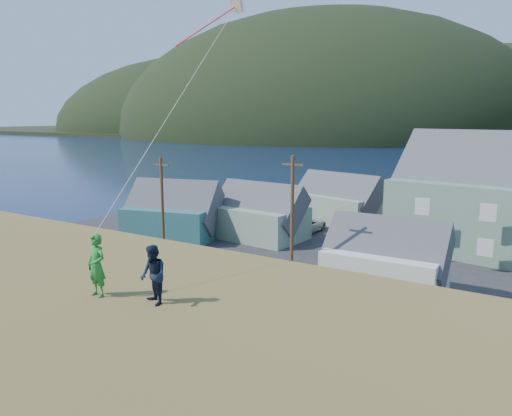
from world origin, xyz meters
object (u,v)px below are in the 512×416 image
(shed_palegreen_near, at_px, (258,214))
(kite_flyer_green, at_px, (97,266))
(shed_teal, at_px, (173,213))
(kite_flyer_navy, at_px, (153,275))
(wharf, at_px, (408,204))
(shed_palegreen_far, at_px, (338,200))
(shed_white, at_px, (386,260))

(shed_palegreen_near, bearing_deg, kite_flyer_green, -60.41)
(shed_teal, xyz_separation_m, kite_flyer_navy, (23.98, -27.80, 5.33))
(wharf, relative_size, kite_flyer_green, 14.26)
(kite_flyer_green, xyz_separation_m, kite_flyer_navy, (1.80, 0.40, -0.08))
(wharf, bearing_deg, kite_flyer_green, -83.37)
(shed_teal, distance_m, shed_palegreen_far, 19.58)
(shed_teal, distance_m, kite_flyer_navy, 37.10)
(shed_white, bearing_deg, wharf, 101.63)
(shed_palegreen_near, xyz_separation_m, shed_palegreen_far, (3.54, 11.88, 0.07))
(shed_white, bearing_deg, kite_flyer_green, -93.69)
(shed_teal, bearing_deg, kite_flyer_navy, -63.54)
(shed_white, relative_size, kite_flyer_navy, 5.01)
(wharf, xyz_separation_m, shed_teal, (-15.36, -30.37, 2.25))
(kite_flyer_green, bearing_deg, wharf, 101.12)
(shed_white, height_order, shed_palegreen_far, shed_palegreen_far)
(kite_flyer_green, bearing_deg, kite_flyer_navy, 17.02)
(kite_flyer_navy, bearing_deg, shed_white, 116.94)
(shed_teal, xyz_separation_m, shed_palegreen_far, (10.89, 16.28, -0.02))
(shed_white, distance_m, shed_palegreen_far, 24.14)
(kite_flyer_green, bearing_deg, shed_palegreen_far, 108.73)
(shed_palegreen_near, bearing_deg, shed_palegreen_far, 78.55)
(shed_teal, relative_size, kite_flyer_navy, 6.29)
(wharf, bearing_deg, shed_palegreen_far, -107.63)
(wharf, height_order, kite_flyer_green, kite_flyer_green)
(shed_palegreen_far, xyz_separation_m, kite_flyer_green, (11.29, -44.48, 5.43))
(shed_palegreen_near, distance_m, kite_flyer_green, 36.24)
(shed_palegreen_far, height_order, kite_flyer_green, kite_flyer_green)
(shed_teal, distance_m, shed_palegreen_near, 8.57)
(shed_palegreen_near, bearing_deg, shed_white, -24.02)
(shed_palegreen_far, bearing_deg, shed_white, -44.70)
(kite_flyer_green, bearing_deg, shed_palegreen_near, 118.94)
(wharf, bearing_deg, shed_white, -77.26)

